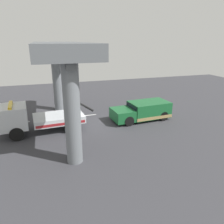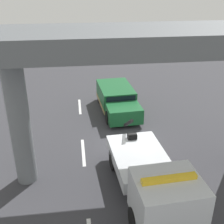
{
  "view_description": "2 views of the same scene",
  "coord_description": "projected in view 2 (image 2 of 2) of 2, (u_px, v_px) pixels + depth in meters",
  "views": [
    {
      "loc": [
        3.26,
        16.5,
        6.82
      ],
      "look_at": [
        -1.84,
        0.81,
        1.28
      ],
      "focal_mm": 34.45,
      "sensor_mm": 36.0,
      "label": 1
    },
    {
      "loc": [
        13.04,
        -2.77,
        8.47
      ],
      "look_at": [
        -0.89,
        -0.92,
        1.85
      ],
      "focal_mm": 46.13,
      "sensor_mm": 36.0,
      "label": 2
    }
  ],
  "objects": [
    {
      "name": "overpass_structure",
      "position": [
        144.0,
        56.0,
        11.57
      ],
      "size": [
        3.6,
        12.42,
        6.67
      ],
      "color": "slate",
      "rests_on": "ground"
    },
    {
      "name": "lane_stripe_mid",
      "position": [
        83.0,
        152.0,
        15.33
      ],
      "size": [
        2.6,
        0.16,
        0.01
      ],
      "primitive_type": "cube",
      "color": "silver",
      "rests_on": "ground"
    },
    {
      "name": "tow_truck_white",
      "position": [
        154.0,
        181.0,
        11.31
      ],
      "size": [
        7.31,
        2.74,
        2.46
      ],
      "color": "silver",
      "rests_on": "ground"
    },
    {
      "name": "towed_van_green",
      "position": [
        117.0,
        100.0,
        19.83
      ],
      "size": [
        5.32,
        2.49,
        1.58
      ],
      "color": "#195B2D",
      "rests_on": "ground"
    },
    {
      "name": "lane_stripe_west",
      "position": [
        80.0,
        107.0,
        20.71
      ],
      "size": [
        2.6,
        0.16,
        0.01
      ],
      "primitive_type": "cube",
      "color": "silver",
      "rests_on": "ground"
    },
    {
      "name": "ground_plane",
      "position": [
        131.0,
        149.0,
        15.66
      ],
      "size": [
        60.0,
        40.0,
        0.1
      ],
      "primitive_type": "cube",
      "color": "#38383D"
    }
  ]
}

